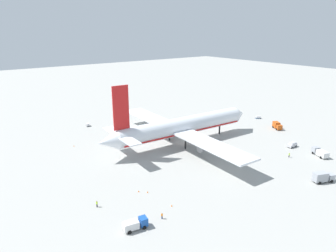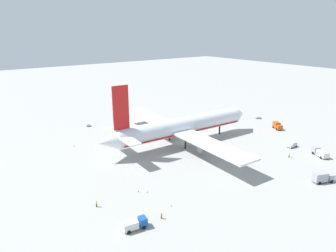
{
  "view_description": "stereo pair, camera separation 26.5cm",
  "coord_description": "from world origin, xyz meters",
  "px_view_note": "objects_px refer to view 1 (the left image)",
  "views": [
    {
      "loc": [
        -75.11,
        -90.02,
        44.85
      ],
      "look_at": [
        -5.15,
        3.35,
        7.45
      ],
      "focal_mm": 32.42,
      "sensor_mm": 36.0,
      "label": 1
    },
    {
      "loc": [
        -74.89,
        -90.18,
        44.85
      ],
      "look_at": [
        -5.15,
        3.35,
        7.45
      ],
      "focal_mm": 32.42,
      "sensor_mm": 36.0,
      "label": 2
    }
  ],
  "objects_px": {
    "service_van": "(292,145)",
    "baggage_cart_0": "(139,114)",
    "service_truck_3": "(320,152)",
    "ground_worker_0": "(97,204)",
    "baggage_cart_1": "(88,125)",
    "ground_worker_1": "(289,155)",
    "traffic_cone_1": "(139,191)",
    "service_truck_0": "(277,125)",
    "ground_worker_2": "(162,216)",
    "traffic_cone_0": "(172,205)",
    "airliner": "(181,127)",
    "baggage_cart_2": "(258,117)",
    "traffic_cone_2": "(148,192)",
    "traffic_cone_3": "(74,146)",
    "service_truck_1": "(323,177)",
    "service_truck_2": "(135,224)"
  },
  "relations": [
    {
      "from": "baggage_cart_2",
      "to": "baggage_cart_1",
      "type": "bearing_deg",
      "value": 151.8
    },
    {
      "from": "traffic_cone_1",
      "to": "baggage_cart_0",
      "type": "bearing_deg",
      "value": 58.39
    },
    {
      "from": "baggage_cart_2",
      "to": "ground_worker_0",
      "type": "distance_m",
      "value": 106.15
    },
    {
      "from": "service_van",
      "to": "traffic_cone_1",
      "type": "xyz_separation_m",
      "value": [
        -67.4,
        6.67,
        -0.76
      ]
    },
    {
      "from": "airliner",
      "to": "service_truck_3",
      "type": "distance_m",
      "value": 52.99
    },
    {
      "from": "service_van",
      "to": "traffic_cone_0",
      "type": "relative_size",
      "value": 7.95
    },
    {
      "from": "ground_worker_0",
      "to": "baggage_cart_2",
      "type": "bearing_deg",
      "value": 14.6
    },
    {
      "from": "service_van",
      "to": "traffic_cone_2",
      "type": "relative_size",
      "value": 7.95
    },
    {
      "from": "service_truck_1",
      "to": "traffic_cone_0",
      "type": "distance_m",
      "value": 48.36
    },
    {
      "from": "service_truck_2",
      "to": "baggage_cart_2",
      "type": "xyz_separation_m",
      "value": [
        99.39,
        40.8,
        -0.62
      ]
    },
    {
      "from": "ground_worker_2",
      "to": "traffic_cone_1",
      "type": "bearing_deg",
      "value": 81.45
    },
    {
      "from": "service_truck_0",
      "to": "service_truck_1",
      "type": "distance_m",
      "value": 52.28
    },
    {
      "from": "service_truck_2",
      "to": "ground_worker_0",
      "type": "relative_size",
      "value": 3.4
    },
    {
      "from": "service_truck_2",
      "to": "baggage_cart_0",
      "type": "xyz_separation_m",
      "value": [
        52.29,
        83.53,
        -0.59
      ]
    },
    {
      "from": "service_truck_0",
      "to": "service_truck_3",
      "type": "distance_m",
      "value": 32.56
    },
    {
      "from": "airliner",
      "to": "service_truck_0",
      "type": "height_order",
      "value": "airliner"
    },
    {
      "from": "airliner",
      "to": "ground_worker_2",
      "type": "height_order",
      "value": "airliner"
    },
    {
      "from": "service_truck_1",
      "to": "baggage_cart_0",
      "type": "bearing_deg",
      "value": 93.27
    },
    {
      "from": "traffic_cone_1",
      "to": "service_truck_0",
      "type": "bearing_deg",
      "value": 7.39
    },
    {
      "from": "traffic_cone_3",
      "to": "traffic_cone_0",
      "type": "bearing_deg",
      "value": -84.91
    },
    {
      "from": "service_truck_0",
      "to": "airliner",
      "type": "bearing_deg",
      "value": 165.82
    },
    {
      "from": "service_truck_0",
      "to": "service_truck_3",
      "type": "xyz_separation_m",
      "value": [
        -15.43,
        -28.67,
        -0.19
      ]
    },
    {
      "from": "service_truck_2",
      "to": "traffic_cone_3",
      "type": "distance_m",
      "value": 60.62
    },
    {
      "from": "service_truck_0",
      "to": "baggage_cart_0",
      "type": "height_order",
      "value": "service_truck_0"
    },
    {
      "from": "baggage_cart_1",
      "to": "traffic_cone_0",
      "type": "distance_m",
      "value": 80.17
    },
    {
      "from": "ground_worker_0",
      "to": "traffic_cone_3",
      "type": "height_order",
      "value": "ground_worker_0"
    },
    {
      "from": "traffic_cone_0",
      "to": "baggage_cart_2",
      "type": "bearing_deg",
      "value": 23.86
    },
    {
      "from": "ground_worker_0",
      "to": "traffic_cone_2",
      "type": "relative_size",
      "value": 3.25
    },
    {
      "from": "baggage_cart_1",
      "to": "traffic_cone_1",
      "type": "xyz_separation_m",
      "value": [
        -13.05,
        -67.93,
        -0.5
      ]
    },
    {
      "from": "service_truck_1",
      "to": "traffic_cone_1",
      "type": "height_order",
      "value": "service_truck_1"
    },
    {
      "from": "airliner",
      "to": "service_truck_3",
      "type": "height_order",
      "value": "airliner"
    },
    {
      "from": "baggage_cart_1",
      "to": "ground_worker_1",
      "type": "bearing_deg",
      "value": -61.02
    },
    {
      "from": "service_van",
      "to": "baggage_cart_0",
      "type": "distance_m",
      "value": 80.04
    },
    {
      "from": "baggage_cart_2",
      "to": "traffic_cone_2",
      "type": "relative_size",
      "value": 5.69
    },
    {
      "from": "service_truck_0",
      "to": "service_truck_2",
      "type": "xyz_separation_m",
      "value": [
        -92.29,
        -24.78,
        -0.28
      ]
    },
    {
      "from": "airliner",
      "to": "service_truck_0",
      "type": "distance_m",
      "value": 50.41
    },
    {
      "from": "service_truck_3",
      "to": "ground_worker_0",
      "type": "distance_m",
      "value": 82.18
    },
    {
      "from": "ground_worker_0",
      "to": "traffic_cone_0",
      "type": "bearing_deg",
      "value": -36.01
    },
    {
      "from": "traffic_cone_3",
      "to": "service_truck_1",
      "type": "bearing_deg",
      "value": -56.01
    },
    {
      "from": "traffic_cone_2",
      "to": "service_truck_0",
      "type": "bearing_deg",
      "value": 8.84
    },
    {
      "from": "ground_worker_0",
      "to": "airliner",
      "type": "bearing_deg",
      "value": 26.05
    },
    {
      "from": "baggage_cart_2",
      "to": "traffic_cone_2",
      "type": "height_order",
      "value": "baggage_cart_2"
    },
    {
      "from": "airliner",
      "to": "baggage_cart_0",
      "type": "distance_m",
      "value": 47.71
    },
    {
      "from": "ground_worker_1",
      "to": "traffic_cone_1",
      "type": "relative_size",
      "value": 3.18
    },
    {
      "from": "service_van",
      "to": "traffic_cone_0",
      "type": "height_order",
      "value": "service_van"
    },
    {
      "from": "service_truck_0",
      "to": "ground_worker_1",
      "type": "height_order",
      "value": "service_truck_0"
    },
    {
      "from": "ground_worker_2",
      "to": "traffic_cone_0",
      "type": "height_order",
      "value": "ground_worker_2"
    },
    {
      "from": "service_truck_3",
      "to": "traffic_cone_1",
      "type": "relative_size",
      "value": 13.15
    },
    {
      "from": "service_truck_1",
      "to": "service_truck_0",
      "type": "bearing_deg",
      "value": 48.86
    },
    {
      "from": "traffic_cone_2",
      "to": "ground_worker_2",
      "type": "bearing_deg",
      "value": -107.62
    }
  ]
}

